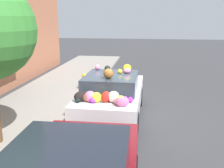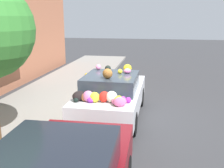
% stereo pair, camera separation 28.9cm
% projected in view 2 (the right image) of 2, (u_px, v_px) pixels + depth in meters
% --- Properties ---
extents(ground_plane, '(60.00, 60.00, 0.00)m').
position_uv_depth(ground_plane, '(112.00, 116.00, 8.35)').
color(ground_plane, '#38383A').
extents(sidewalk_curb, '(24.00, 3.20, 0.13)m').
position_uv_depth(sidewalk_curb, '(33.00, 109.00, 8.79)').
color(sidewalk_curb, gray).
rests_on(sidewalk_curb, ground).
extents(fire_hydrant, '(0.20, 0.20, 0.70)m').
position_uv_depth(fire_hydrant, '(87.00, 81.00, 10.87)').
color(fire_hydrant, gold).
rests_on(fire_hydrant, sidewalk_curb).
extents(art_car, '(3.94, 1.83, 1.67)m').
position_uv_depth(art_car, '(111.00, 95.00, 8.10)').
color(art_car, silver).
rests_on(art_car, ground).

